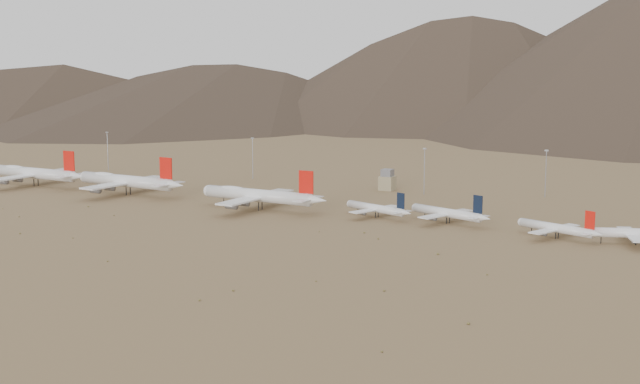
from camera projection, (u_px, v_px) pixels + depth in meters
The scene contains 13 objects.
ground at pixel (225, 220), 413.18m from camera, with size 3000.00×3000.00×0.00m, color #91734B.
widebody_west at pixel (34, 173), 519.74m from camera, with size 74.36×57.06×22.07m.
widebody_centre at pixel (127, 181), 487.04m from camera, with size 75.09×57.86×22.30m.
widebody_east at pixel (259, 195), 439.16m from camera, with size 72.15×55.39×21.42m.
narrowbody_a at pixel (377, 209), 418.95m from camera, with size 39.29×29.36×13.54m.
narrowbody_b at pixel (449, 213), 404.46m from camera, with size 43.21×32.27×14.88m.
narrowbody_c at pixel (558, 228), 371.20m from camera, with size 39.36×29.52×13.69m.
narrowbody_d at pixel (637, 233), 359.93m from camera, with size 41.69×31.23×14.45m.
control_tower at pixel (387, 181), 503.72m from camera, with size 8.00×8.00×12.00m.
mast_far_west at pixel (108, 149), 587.94m from camera, with size 2.00×0.60×25.70m.
mast_west at pixel (253, 156), 547.79m from camera, with size 2.00×0.60×25.70m.
mast_centre at pixel (424, 169), 487.06m from camera, with size 2.00×0.60×25.70m.
mast_east at pixel (546, 171), 478.08m from camera, with size 2.00×0.60×25.70m.
Camera 1 is at (227.25, -339.66, 76.23)m, focal length 50.00 mm.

